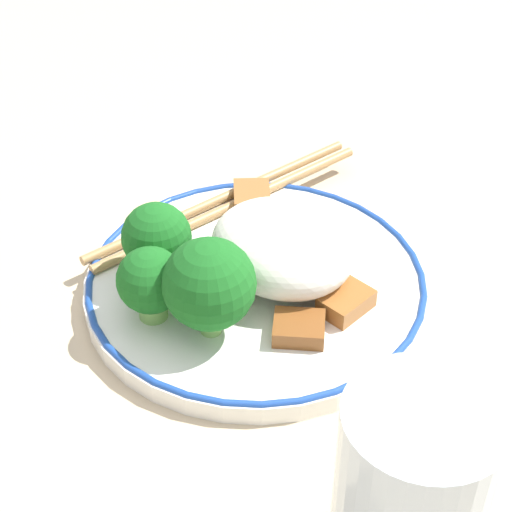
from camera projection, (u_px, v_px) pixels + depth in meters
name	position (u px, v px, depth m)	size (l,w,h in m)	color
ground_plane	(256.00, 293.00, 0.61)	(3.00, 3.00, 0.00)	#C6B28E
plate	(256.00, 284.00, 0.60)	(0.24, 0.24, 0.02)	white
rice_mound	(282.00, 247.00, 0.58)	(0.10, 0.09, 0.05)	white
broccoli_back_left	(157.00, 238.00, 0.58)	(0.05, 0.05, 0.06)	#7FB756
broccoli_back_center	(150.00, 282.00, 0.55)	(0.04, 0.04, 0.05)	#7FB756
broccoli_back_right	(209.00, 285.00, 0.53)	(0.06, 0.06, 0.07)	#7FB756
meat_near_front	(346.00, 302.00, 0.57)	(0.03, 0.04, 0.01)	#995B28
meat_near_left	(257.00, 234.00, 0.63)	(0.04, 0.03, 0.01)	#9E6633
meat_near_right	(252.00, 197.00, 0.66)	(0.04, 0.04, 0.01)	#9E6633
meat_near_back	(321.00, 246.00, 0.62)	(0.03, 0.03, 0.01)	brown
meat_on_rice_edge	(299.00, 328.00, 0.55)	(0.04, 0.04, 0.01)	brown
meat_mid_left	(231.00, 268.00, 0.60)	(0.03, 0.04, 0.01)	#995B28
chopsticks	(227.00, 202.00, 0.66)	(0.05, 0.25, 0.01)	#AD8451
drinking_glass	(411.00, 497.00, 0.40)	(0.08, 0.08, 0.12)	silver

